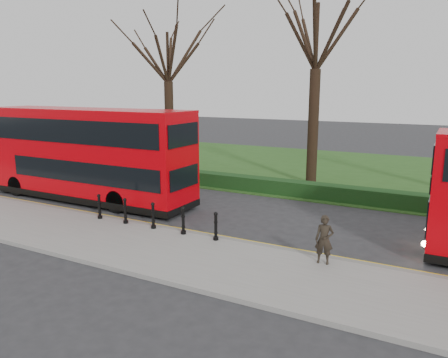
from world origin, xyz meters
The scene contains 12 objects.
ground centered at (0.00, 0.00, 0.00)m, with size 120.00×120.00×0.00m, color #28282B.
pavement centered at (0.00, -3.00, 0.07)m, with size 60.00×4.00×0.15m, color gray.
kerb centered at (0.00, -1.00, 0.07)m, with size 60.00×0.25×0.16m, color slate.
grass_verge centered at (0.00, 15.00, 0.03)m, with size 60.00×18.00×0.06m, color #264E1A.
hedge centered at (0.00, 6.80, 0.40)m, with size 60.00×0.90×0.80m, color black.
yellow_line_outer centered at (0.00, -0.70, 0.01)m, with size 60.00×0.10×0.01m, color yellow.
yellow_line_inner centered at (0.00, -0.50, 0.01)m, with size 60.00×0.10×0.01m, color yellow.
tree_left centered at (-8.00, 10.00, 7.89)m, with size 6.95×6.95×10.86m.
tree_mid centered at (2.00, 10.00, 8.71)m, with size 7.67×7.67×11.98m.
bollard_row centered at (-0.83, -1.35, 0.65)m, with size 5.76×0.15×1.00m.
bus_lead centered at (-6.76, 1.19, 2.30)m, with size 11.45×2.63×4.56m.
pedestrian centered at (6.00, -1.62, 0.92)m, with size 0.56×0.37×1.55m, color black.
Camera 1 is at (9.35, -14.45, 5.54)m, focal length 35.00 mm.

